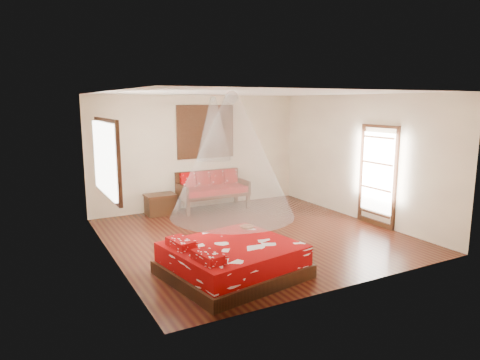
# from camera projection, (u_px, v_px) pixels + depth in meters

# --- Properties ---
(room) EXTENTS (5.54, 5.54, 2.84)m
(room) POSITION_uv_depth(u_px,v_px,m) (253.00, 166.00, 8.32)
(room) COLOR black
(room) RESTS_ON ground
(bed) EXTENTS (2.17, 2.03, 0.63)m
(bed) POSITION_uv_depth(u_px,v_px,m) (232.00, 260.00, 6.54)
(bed) COLOR black
(bed) RESTS_ON floor
(daybed) EXTENTS (1.73, 0.77, 0.94)m
(daybed) POSITION_uv_depth(u_px,v_px,m) (212.00, 188.00, 10.63)
(daybed) COLOR black
(daybed) RESTS_ON floor
(storage_chest) EXTENTS (0.71, 0.52, 0.49)m
(storage_chest) POSITION_uv_depth(u_px,v_px,m) (160.00, 204.00, 10.13)
(storage_chest) COLOR black
(storage_chest) RESTS_ON floor
(shutter_panel) EXTENTS (1.52, 0.06, 1.32)m
(shutter_panel) POSITION_uv_depth(u_px,v_px,m) (206.00, 132.00, 10.67)
(shutter_panel) COLOR black
(shutter_panel) RESTS_ON wall_back
(window_left) EXTENTS (0.10, 1.74, 1.34)m
(window_left) POSITION_uv_depth(u_px,v_px,m) (108.00, 158.00, 7.18)
(window_left) COLOR black
(window_left) RESTS_ON wall_left
(glazed_door) EXTENTS (0.08, 1.02, 2.16)m
(glazed_door) POSITION_uv_depth(u_px,v_px,m) (378.00, 176.00, 9.12)
(glazed_door) COLOR black
(glazed_door) RESTS_ON floor
(wine_tray) EXTENTS (0.24, 0.24, 0.19)m
(wine_tray) POSITION_uv_depth(u_px,v_px,m) (247.00, 225.00, 7.35)
(wine_tray) COLOR brown
(wine_tray) RESTS_ON bed
(mosquito_net_main) EXTENTS (1.86, 1.86, 1.80)m
(mosquito_net_main) POSITION_uv_depth(u_px,v_px,m) (232.00, 156.00, 6.26)
(mosquito_net_main) COLOR white
(mosquito_net_main) RESTS_ON ceiling
(mosquito_net_daybed) EXTENTS (0.84, 0.84, 1.50)m
(mosquito_net_daybed) POSITION_uv_depth(u_px,v_px,m) (213.00, 129.00, 10.25)
(mosquito_net_daybed) COLOR white
(mosquito_net_daybed) RESTS_ON ceiling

